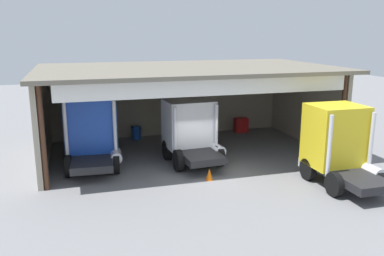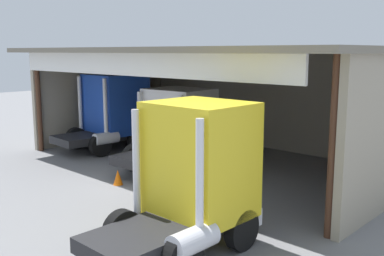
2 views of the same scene
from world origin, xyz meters
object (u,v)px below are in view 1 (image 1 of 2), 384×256
Objects in this scene: oil_drum at (136,133)px; truck_blue_center_right_bay at (92,130)px; truck_yellow_center_bay at (338,144)px; tool_cart at (241,125)px; traffic_cone at (209,174)px; truck_white_center_left_bay at (191,130)px.

truck_blue_center_right_bay is at bearing -121.94° from oil_drum.
truck_yellow_center_bay is 5.11× the size of oil_drum.
tool_cart is (-0.40, 10.28, -1.37)m from truck_yellow_center_bay.
traffic_cone is at bearing -75.42° from oil_drum.
truck_yellow_center_bay is at bearing -23.92° from truck_blue_center_right_bay.
tool_cart reaches higher than traffic_cone.
oil_drum is at bearing 61.60° from truck_blue_center_right_bay.
tool_cart reaches higher than oil_drum.
traffic_cone is at bearing -92.50° from truck_white_center_left_bay.
truck_yellow_center_bay is (10.75, -5.59, -0.09)m from truck_blue_center_right_bay.
truck_yellow_center_bay is at bearing -87.77° from tool_cart.
truck_yellow_center_bay is at bearing -44.74° from truck_white_center_left_bay.
truck_blue_center_right_bay is at bearing 144.55° from traffic_cone.
traffic_cone is at bearing -31.91° from truck_blue_center_right_bay.
traffic_cone is (0.04, -3.05, -1.47)m from truck_white_center_left_bay.
truck_white_center_left_bay is at bearing 90.84° from traffic_cone.
truck_white_center_left_bay is 0.99× the size of truck_yellow_center_bay.
truck_yellow_center_bay is at bearing -18.84° from traffic_cone.
truck_white_center_left_bay reaches higher than tool_cart.
truck_blue_center_right_bay is 5.40× the size of oil_drum.
truck_white_center_left_bay is at bearing -134.47° from tool_cart.
truck_blue_center_right_bay reaches higher than traffic_cone.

